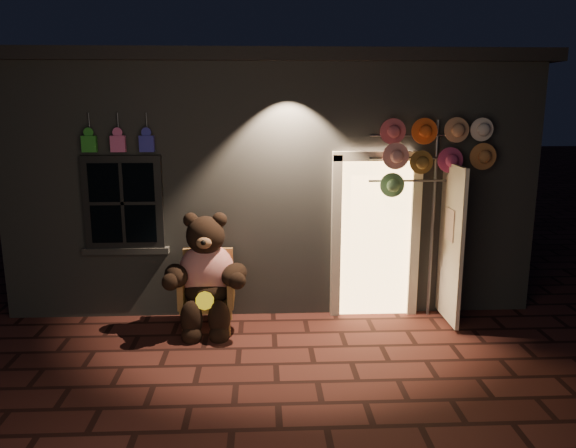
{
  "coord_description": "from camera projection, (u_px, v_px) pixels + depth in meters",
  "views": [
    {
      "loc": [
        -0.13,
        -5.67,
        2.81
      ],
      "look_at": [
        0.18,
        1.0,
        1.35
      ],
      "focal_mm": 35.0,
      "sensor_mm": 36.0,
      "label": 1
    }
  ],
  "objects": [
    {
      "name": "hat_rack",
      "position": [
        433.0,
        153.0,
        7.01
      ],
      "size": [
        1.59,
        0.22,
        2.61
      ],
      "color": "#59595E",
      "rests_on": "ground"
    },
    {
      "name": "ground",
      "position": [
        276.0,
        364.0,
        6.14
      ],
      "size": [
        60.0,
        60.0,
        0.0
      ],
      "primitive_type": "plane",
      "color": "#51241F",
      "rests_on": "ground"
    },
    {
      "name": "shop_building",
      "position": [
        270.0,
        165.0,
        9.66
      ],
      "size": [
        7.3,
        5.95,
        3.51
      ],
      "color": "slate",
      "rests_on": "ground"
    },
    {
      "name": "wicker_armchair",
      "position": [
        208.0,
        289.0,
        7.1
      ],
      "size": [
        0.68,
        0.61,
        0.97
      ],
      "rotation": [
        0.0,
        0.0,
        0.01
      ],
      "color": "#A97641",
      "rests_on": "ground"
    },
    {
      "name": "teddy_bear",
      "position": [
        206.0,
        275.0,
        6.93
      ],
      "size": [
        1.12,
        0.86,
        1.54
      ],
      "rotation": [
        0.0,
        0.0,
        0.01
      ],
      "color": "red",
      "rests_on": "ground"
    }
  ]
}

